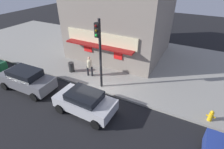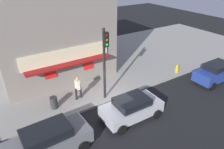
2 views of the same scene
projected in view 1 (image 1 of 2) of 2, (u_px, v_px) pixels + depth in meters
ground_plane at (99, 92)px, 13.18m from camera, size 65.07×65.07×0.00m
sidewalk at (131, 59)px, 17.90m from camera, size 43.38×12.60×0.17m
corner_building at (121, 18)px, 17.43m from camera, size 9.03×8.96×7.38m
traffic_light at (99, 47)px, 11.72m from camera, size 0.32×0.58×5.24m
fire_hydrant at (211, 116)px, 10.30m from camera, size 0.50×0.26×0.76m
trash_can at (71, 67)px, 15.33m from camera, size 0.49×0.49×0.87m
pedestrian at (90, 66)px, 14.41m from camera, size 0.57×0.57×1.79m
parked_car_grey at (27, 79)px, 13.13m from camera, size 4.52×2.13×1.69m
parked_car_silver at (85, 102)px, 11.02m from camera, size 3.97×2.14×1.50m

